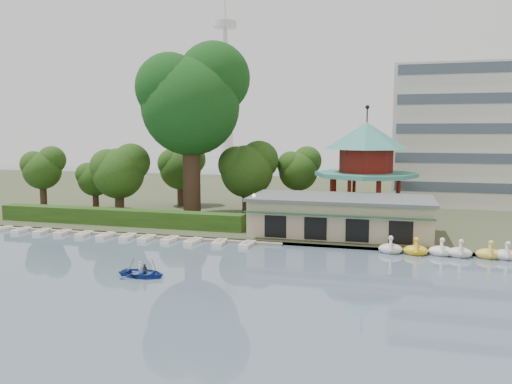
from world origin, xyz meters
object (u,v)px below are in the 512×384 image
at_px(dock, 127,234).
at_px(boathouse, 340,215).
at_px(rowboat_with_passengers, 143,270).
at_px(big_tree, 192,97).
at_px(pavilion, 366,161).

distance_m(dock, boathouse, 22.62).
xyz_separation_m(dock, rowboat_with_passengers, (8.87, -13.40, 0.40)).
distance_m(big_tree, rowboat_with_passengers, 29.02).
relative_size(big_tree, rowboat_with_passengers, 4.14).
distance_m(boathouse, rowboat_with_passengers, 22.50).
distance_m(pavilion, big_tree, 22.53).
bearing_deg(boathouse, big_tree, 161.73).
xyz_separation_m(dock, pavilion, (24.00, 14.80, 7.36)).
distance_m(boathouse, pavilion, 11.43).
bearing_deg(rowboat_with_passengers, boathouse, 54.16).
bearing_deg(dock, boathouse, 12.24).
height_order(dock, boathouse, boathouse).
height_order(dock, big_tree, big_tree).
distance_m(dock, pavilion, 29.14).
bearing_deg(boathouse, dock, -167.76).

